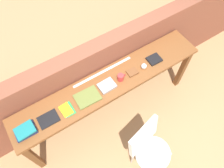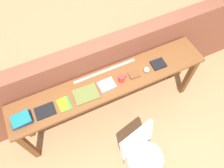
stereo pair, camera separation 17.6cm
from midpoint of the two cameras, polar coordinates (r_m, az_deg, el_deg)
ground_plane at (r=3.31m, az=3.43°, el=-11.54°), size 40.00×40.00×0.00m
brick_wall_back at (r=3.03m, az=-1.49°, el=2.70°), size 6.00×0.20×1.20m
sideboard at (r=2.74m, az=1.38°, el=-1.01°), size 2.50×0.44×0.88m
chair_white_moulded at (r=2.70m, az=9.85°, el=-17.28°), size 0.53×0.54×0.89m
book_stack_leftmost at (r=2.52m, az=-20.76°, el=-8.77°), size 0.22×0.18×0.08m
magazine_cycling at (r=2.52m, az=-15.18°, el=-6.96°), size 0.22×0.17×0.01m
pamphlet_pile_colourful at (r=2.51m, az=-10.45°, el=-5.34°), size 0.14×0.17×0.01m
book_open_centre at (r=2.53m, az=-4.86°, el=-2.80°), size 0.29×0.22×0.02m
book_grey_hardcover at (r=2.58m, az=0.55°, el=-0.39°), size 0.20×0.16×0.03m
mug at (r=2.60m, az=4.44°, el=1.39°), size 0.11×0.08×0.09m
leather_journal_brown at (r=2.69m, az=7.68°, el=2.36°), size 0.13×0.10×0.02m
sports_ball_small at (r=2.72m, az=10.86°, el=3.59°), size 0.07×0.07×0.07m
book_repair_rightmost at (r=2.83m, az=13.75°, el=5.00°), size 0.18×0.15×0.03m
ruler_metal_back_edge at (r=2.71m, az=-0.01°, el=3.36°), size 0.82×0.03×0.00m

